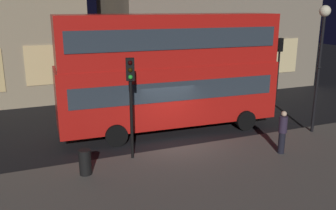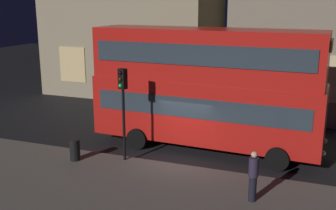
{
  "view_description": "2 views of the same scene",
  "coord_description": "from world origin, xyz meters",
  "px_view_note": "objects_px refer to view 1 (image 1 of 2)",
  "views": [
    {
      "loc": [
        -5.94,
        -13.98,
        6.01
      ],
      "look_at": [
        -0.33,
        -0.1,
        1.9
      ],
      "focal_mm": 38.84,
      "sensor_mm": 36.0,
      "label": 1
    },
    {
      "loc": [
        5.51,
        -15.97,
        6.84
      ],
      "look_at": [
        -0.74,
        0.53,
        2.36
      ],
      "focal_mm": 44.01,
      "sensor_mm": 36.0,
      "label": 2
    }
  ],
  "objects_px": {
    "double_decker_bus": "(169,68)",
    "traffic_light_near_kerb": "(131,88)",
    "litter_bin": "(85,162)",
    "street_lamp": "(322,42)",
    "traffic_light_far_side": "(279,56)",
    "pedestrian": "(282,132)"
  },
  "relations": [
    {
      "from": "traffic_light_near_kerb",
      "to": "litter_bin",
      "type": "bearing_deg",
      "value": -144.56
    },
    {
      "from": "traffic_light_far_side",
      "to": "litter_bin",
      "type": "height_order",
      "value": "traffic_light_far_side"
    },
    {
      "from": "double_decker_bus",
      "to": "traffic_light_near_kerb",
      "type": "relative_size",
      "value": 2.7
    },
    {
      "from": "traffic_light_far_side",
      "to": "street_lamp",
      "type": "relative_size",
      "value": 0.68
    },
    {
      "from": "traffic_light_near_kerb",
      "to": "double_decker_bus",
      "type": "bearing_deg",
      "value": 60.36
    },
    {
      "from": "traffic_light_far_side",
      "to": "litter_bin",
      "type": "xyz_separation_m",
      "value": [
        -13.52,
        -6.58,
        -2.31
      ]
    },
    {
      "from": "double_decker_bus",
      "to": "pedestrian",
      "type": "relative_size",
      "value": 5.99
    },
    {
      "from": "street_lamp",
      "to": "litter_bin",
      "type": "bearing_deg",
      "value": -177.09
    },
    {
      "from": "pedestrian",
      "to": "litter_bin",
      "type": "distance_m",
      "value": 7.9
    },
    {
      "from": "traffic_light_near_kerb",
      "to": "traffic_light_far_side",
      "type": "distance_m",
      "value": 12.91
    },
    {
      "from": "double_decker_bus",
      "to": "traffic_light_far_side",
      "type": "distance_m",
      "value": 9.24
    },
    {
      "from": "traffic_light_near_kerb",
      "to": "street_lamp",
      "type": "bearing_deg",
      "value": 12.63
    },
    {
      "from": "traffic_light_near_kerb",
      "to": "pedestrian",
      "type": "xyz_separation_m",
      "value": [
        5.83,
        -1.84,
        -1.94
      ]
    },
    {
      "from": "double_decker_bus",
      "to": "traffic_light_far_side",
      "type": "relative_size",
      "value": 2.68
    },
    {
      "from": "street_lamp",
      "to": "traffic_light_far_side",
      "type": "bearing_deg",
      "value": 66.98
    },
    {
      "from": "double_decker_bus",
      "to": "traffic_light_near_kerb",
      "type": "height_order",
      "value": "double_decker_bus"
    },
    {
      "from": "traffic_light_near_kerb",
      "to": "pedestrian",
      "type": "bearing_deg",
      "value": -3.42
    },
    {
      "from": "traffic_light_near_kerb",
      "to": "street_lamp",
      "type": "xyz_separation_m",
      "value": [
        8.97,
        -0.22,
        1.42
      ]
    },
    {
      "from": "pedestrian",
      "to": "street_lamp",
      "type": "bearing_deg",
      "value": 159.2
    },
    {
      "from": "double_decker_bus",
      "to": "traffic_light_near_kerb",
      "type": "bearing_deg",
      "value": -131.21
    },
    {
      "from": "double_decker_bus",
      "to": "litter_bin",
      "type": "relative_size",
      "value": 11.52
    },
    {
      "from": "street_lamp",
      "to": "double_decker_bus",
      "type": "bearing_deg",
      "value": 153.4
    }
  ]
}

